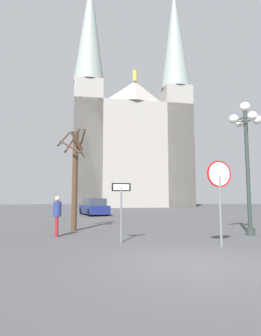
{
  "coord_description": "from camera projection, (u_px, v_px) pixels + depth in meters",
  "views": [
    {
      "loc": [
        -2.28,
        -6.41,
        1.54
      ],
      "look_at": [
        1.01,
        20.62,
        4.47
      ],
      "focal_mm": 29.5,
      "sensor_mm": 36.0,
      "label": 1
    }
  ],
  "objects": [
    {
      "name": "ground_plane",
      "position": [
        194.0,
        264.0,
        6.43
      ],
      "size": [
        120.0,
        120.0,
        0.0
      ],
      "primitive_type": "plane",
      "color": "#424244"
    },
    {
      "name": "cathedral",
      "position": [
        131.0,
        136.0,
        47.72
      ],
      "size": [
        20.05,
        12.87,
        39.6
      ],
      "color": "gray",
      "rests_on": "ground"
    },
    {
      "name": "stop_sign",
      "position": [
        219.0,
        185.0,
        8.84
      ],
      "size": [
        0.86,
        0.18,
        2.74
      ],
      "color": "slate",
      "rests_on": "ground"
    },
    {
      "name": "one_way_arrow_sign",
      "position": [
        121.0,
        203.0,
        9.65
      ],
      "size": [
        0.68,
        0.16,
        2.05
      ],
      "color": "slate",
      "rests_on": "ground"
    },
    {
      "name": "street_lamp",
      "position": [
        246.0,
        140.0,
        11.79
      ],
      "size": [
        1.46,
        1.46,
        5.66
      ],
      "color": "#2D3833",
      "rests_on": "ground"
    },
    {
      "name": "bare_tree",
      "position": [
        75.0,
        174.0,
        13.11
      ],
      "size": [
        1.33,
        1.55,
        5.03
      ],
      "color": "#473323",
      "rests_on": "ground"
    },
    {
      "name": "parked_car_near_navy",
      "position": [
        94.0,
        207.0,
        24.5
      ],
      "size": [
        2.82,
        4.59,
        1.47
      ],
      "color": "navy",
      "rests_on": "ground"
    },
    {
      "name": "pedestrian_walking",
      "position": [
        57.0,
        212.0,
        11.04
      ],
      "size": [
        0.32,
        0.32,
        1.6
      ],
      "color": "maroon",
      "rests_on": "ground"
    }
  ]
}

